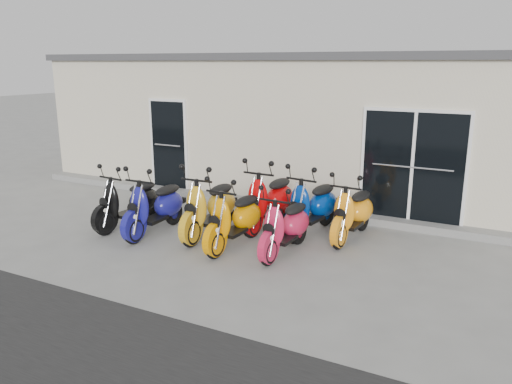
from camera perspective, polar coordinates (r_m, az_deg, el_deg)
ground at (r=9.26m, az=-1.70°, el=-5.33°), size 80.00×80.00×0.00m
building at (r=13.58m, az=8.98°, el=7.84°), size 14.00×6.00×3.20m
roof_cap at (r=13.50m, az=9.27°, el=14.94°), size 14.20×6.20×0.16m
front_step at (r=10.96m, az=3.39°, el=-1.75°), size 14.00×0.40×0.15m
door_left at (r=12.43m, az=-9.92°, el=5.60°), size 1.07×0.08×2.22m
door_right at (r=10.10m, az=17.48°, el=3.10°), size 2.02×0.08×2.22m
scooter_front_black at (r=10.03m, az=-14.40°, el=-0.28°), size 0.82×1.84×1.32m
scooter_front_blue at (r=9.52m, az=-11.50°, el=-0.75°), size 0.70×1.86×1.37m
scooter_front_orange_a at (r=9.24m, az=-5.31°, el=-0.77°), size 0.77×1.97×1.44m
scooter_front_orange_b at (r=8.65m, az=-2.46°, el=-2.11°), size 0.73×1.84×1.34m
scooter_front_red at (r=8.35m, az=3.43°, el=-3.00°), size 0.72×1.75×1.27m
scooter_back_red at (r=9.66m, az=1.57°, el=0.02°), size 0.79×1.99×1.45m
scooter_back_blue at (r=9.37m, az=6.47°, el=-0.69°), size 0.96×1.98×1.40m
scooter_back_yellow at (r=9.20m, az=11.05°, el=-1.42°), size 0.79×1.83×1.32m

